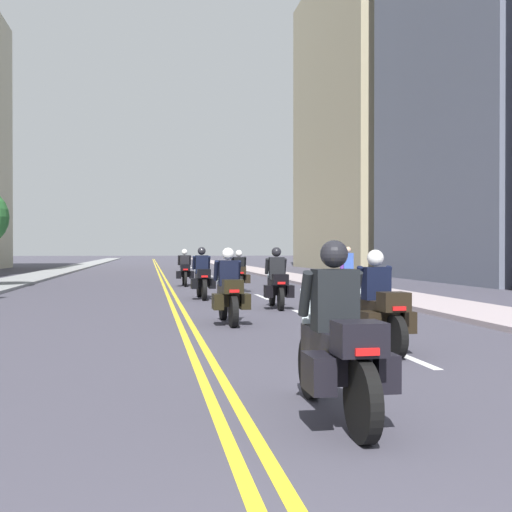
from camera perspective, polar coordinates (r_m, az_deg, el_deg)
The scene contains 16 objects.
ground_plane at distance 49.02m, azimuth -8.67°, elevation -1.31°, with size 264.00×264.00×0.00m, color #3F3D48.
sidewalk_left at distance 49.43m, azimuth -16.98°, elevation -1.25°, with size 2.38×144.00×0.12m, color gray.
sidewalk_right at distance 49.64m, azimuth -0.39°, elevation -1.22°, with size 2.38×144.00×0.12m, color #A49699.
centreline_yellow_inner at distance 49.02m, azimuth -8.81°, elevation -1.31°, with size 0.12×132.00×0.01m, color yellow.
centreline_yellow_outer at distance 49.02m, azimuth -8.53°, elevation -1.31°, with size 0.12×132.00×0.01m, color yellow.
lane_dashes_white at distance 30.26m, azimuth -2.46°, elevation -2.44°, with size 0.14×56.40×0.01m.
building_right_2 at distance 54.45m, azimuth 10.51°, elevation 11.82°, with size 9.09×19.89×24.48m.
motorcycle_0 at distance 5.93m, azimuth 7.29°, elevation -8.12°, with size 0.76×2.28×1.66m.
motorcycle_1 at distance 10.04m, azimuth 10.87°, elevation -4.71°, with size 0.78×2.21×1.58m.
motorcycle_2 at distance 13.51m, azimuth -2.45°, elevation -3.33°, with size 0.77×2.13×1.62m.
motorcycle_3 at distance 17.12m, azimuth 1.89°, elevation -2.50°, with size 0.78×2.17×1.65m.
motorcycle_4 at distance 20.52m, azimuth -4.85°, elevation -1.98°, with size 0.77×2.29×1.67m.
motorcycle_5 at distance 24.23m, azimuth -1.52°, elevation -1.66°, with size 0.78×2.09×1.57m.
motorcycle_6 at distance 27.98m, azimuth -6.40°, elevation -1.32°, with size 0.76×2.13×1.62m.
traffic_cone_0 at distance 19.47m, azimuth 6.94°, elevation -2.88°, with size 0.31×0.31×0.83m.
pedestrian_1 at distance 23.75m, azimuth 8.22°, elevation -1.15°, with size 0.49×0.23×1.69m.
Camera 1 is at (-0.76, -0.99, 1.57)m, focal length 44.70 mm.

